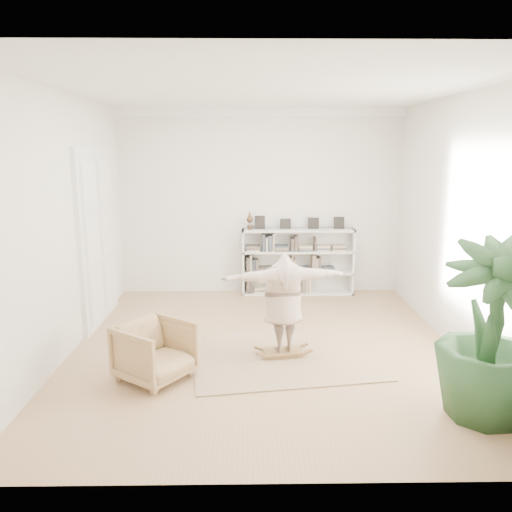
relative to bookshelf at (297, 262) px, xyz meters
The scene contains 9 objects.
floor 2.98m from the bookshelf, 104.79° to the right, with size 6.00×6.00×0.00m, color #A67E55.
room_shell 2.97m from the bookshelf, behind, with size 6.00×6.00×6.00m.
doors 3.84m from the bookshelf, 156.24° to the right, with size 0.09×1.78×2.92m.
bookshelf is the anchor object (origin of this frame).
armchair 4.35m from the bookshelf, 119.52° to the right, with size 0.79×0.81×0.74m, color tan.
rug 3.21m from the bookshelf, 99.02° to the right, with size 2.50×2.00×0.02m, color tan.
rocker_board 3.20m from the bookshelf, 99.02° to the right, with size 0.57×0.40×0.11m.
person 3.15m from the bookshelf, 99.02° to the right, with size 1.70×0.46×1.39m, color tan.
houseplant 4.99m from the bookshelf, 71.78° to the right, with size 1.08×1.08×1.94m, color #254A25.
Camera 1 is at (-0.23, -6.79, 2.83)m, focal length 35.00 mm.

